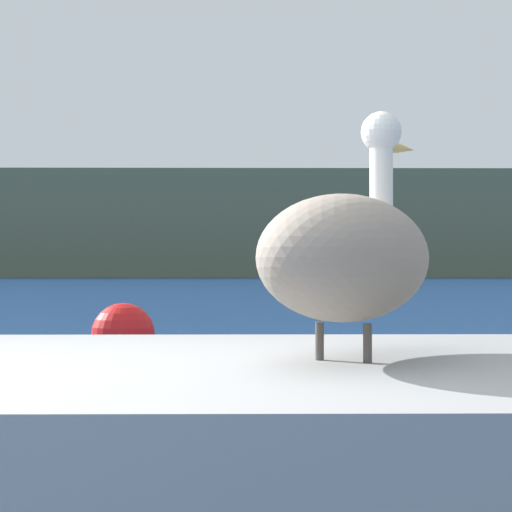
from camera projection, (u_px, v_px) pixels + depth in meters
hillside_backdrop at (237, 227)px, 78.70m from camera, size 140.00×17.49×9.37m
pier_dock at (349, 481)px, 2.83m from camera, size 3.20×2.04×0.84m
pelican at (350, 254)px, 2.85m from camera, size 0.92×1.33×0.92m
mooring_buoy at (123, 335)px, 9.30m from camera, size 0.72×0.72×0.72m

